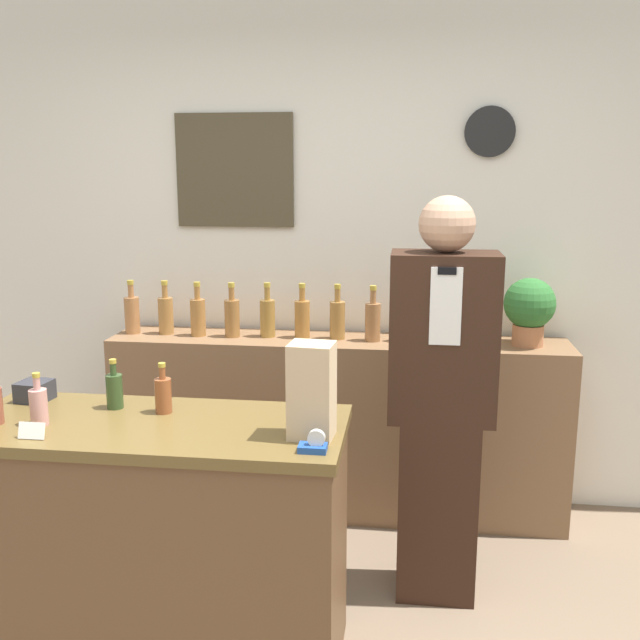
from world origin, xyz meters
name	(u,v)px	position (x,y,z in m)	size (l,w,h in m)	color
back_wall	(319,253)	(0.00, 2.00, 1.36)	(5.20, 0.09, 2.70)	silver
back_shelf	(337,426)	(0.12, 1.75, 0.47)	(2.35, 0.38, 0.94)	brown
display_counter	(159,542)	(-0.39, 0.49, 0.46)	(1.36, 0.57, 0.92)	brown
shopkeeper	(440,404)	(0.63, 1.05, 0.85)	(0.43, 0.27, 1.70)	#331E14
potted_plant	(529,308)	(1.07, 1.75, 1.13)	(0.25, 0.25, 0.34)	#B27047
paper_bag	(312,391)	(0.18, 0.42, 1.08)	(0.15, 0.14, 0.32)	tan
tape_dispenser	(314,445)	(0.20, 0.30, 0.95)	(0.09, 0.06, 0.07)	#1E4799
price_card_right	(32,431)	(-0.74, 0.29, 0.95)	(0.09, 0.02, 0.06)	white
gift_box	(35,391)	(-0.93, 0.67, 0.96)	(0.13, 0.13, 0.08)	#2D2D33
counter_bottle_1	(39,406)	(-0.78, 0.42, 0.99)	(0.06, 0.06, 0.19)	tan
counter_bottle_2	(114,390)	(-0.59, 0.62, 0.99)	(0.06, 0.06, 0.19)	#304722
counter_bottle_3	(163,394)	(-0.39, 0.60, 0.99)	(0.06, 0.06, 0.19)	brown
shelf_bottle_0	(132,313)	(-0.97, 1.76, 1.05)	(0.08, 0.08, 0.28)	#A46B3D
shelf_bottle_1	(166,314)	(-0.79, 1.76, 1.05)	(0.08, 0.08, 0.28)	#A26F38
shelf_bottle_2	(198,316)	(-0.61, 1.74, 1.05)	(0.08, 0.08, 0.28)	#A56E36
shelf_bottle_3	(232,317)	(-0.43, 1.74, 1.05)	(0.08, 0.08, 0.28)	olive
shelf_bottle_4	(268,317)	(-0.24, 1.77, 1.05)	(0.08, 0.08, 0.28)	olive
shelf_bottle_5	(302,318)	(-0.06, 1.77, 1.05)	(0.08, 0.08, 0.28)	#A26C31
shelf_bottle_6	(337,318)	(0.12, 1.77, 1.05)	(0.08, 0.08, 0.28)	olive
shelf_bottle_7	(373,320)	(0.30, 1.74, 1.05)	(0.08, 0.08, 0.28)	#97653B
shelf_bottle_8	(409,321)	(0.49, 1.75, 1.05)	(0.08, 0.08, 0.28)	#9D6A31
shelf_bottle_9	(446,323)	(0.67, 1.73, 1.05)	(0.08, 0.08, 0.28)	#A26635
shelf_bottle_10	(482,322)	(0.85, 1.77, 1.05)	(0.08, 0.08, 0.28)	olive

